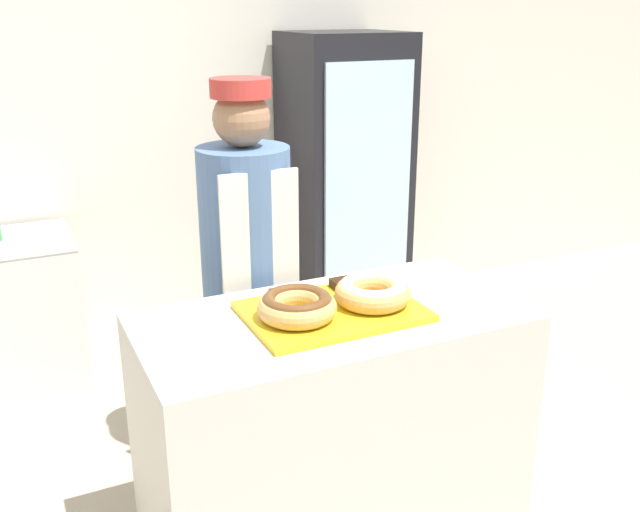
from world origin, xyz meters
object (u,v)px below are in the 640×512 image
at_px(serving_tray, 333,311).
at_px(beverage_fridge, 344,185).
at_px(brownie_back_left, 284,295).
at_px(brownie_back_right, 344,284).
at_px(donut_chocolate_glaze, 297,305).
at_px(baker_person, 248,277).
at_px(donut_light_glaze, 373,291).

xyz_separation_m(serving_tray, beverage_fridge, (0.96, 1.77, -0.05)).
xyz_separation_m(brownie_back_left, brownie_back_right, (0.24, 0.00, 0.00)).
bearing_deg(beverage_fridge, serving_tray, -118.38).
height_order(donut_chocolate_glaze, baker_person, baker_person).
xyz_separation_m(serving_tray, donut_chocolate_glaze, (-0.14, -0.02, 0.06)).
xyz_separation_m(brownie_back_right, beverage_fridge, (0.84, 1.63, -0.08)).
relative_size(serving_tray, donut_light_glaze, 2.23).
bearing_deg(donut_light_glaze, serving_tray, 170.66).
bearing_deg(donut_chocolate_glaze, serving_tray, 9.34).
distance_m(donut_chocolate_glaze, beverage_fridge, 2.11).
bearing_deg(baker_person, donut_light_glaze, -67.83).
relative_size(donut_chocolate_glaze, donut_light_glaze, 1.00).
distance_m(serving_tray, baker_person, 0.58).
xyz_separation_m(brownie_back_right, baker_person, (-0.22, 0.43, -0.09)).
height_order(brownie_back_right, beverage_fridge, beverage_fridge).
xyz_separation_m(brownie_back_left, baker_person, (0.02, 0.43, -0.09)).
bearing_deg(donut_light_glaze, brownie_back_left, 147.48).
relative_size(donut_chocolate_glaze, baker_person, 0.16).
distance_m(donut_chocolate_glaze, baker_person, 0.61).
distance_m(serving_tray, brownie_back_left, 0.19).
distance_m(donut_chocolate_glaze, donut_light_glaze, 0.28).
xyz_separation_m(donut_chocolate_glaze, brownie_back_right, (0.26, 0.17, -0.03)).
relative_size(brownie_back_right, beverage_fridge, 0.05).
relative_size(serving_tray, beverage_fridge, 0.33).
distance_m(brownie_back_left, beverage_fridge, 1.95).
bearing_deg(baker_person, brownie_back_right, -63.00).
distance_m(donut_light_glaze, brownie_back_left, 0.31).
distance_m(donut_light_glaze, brownie_back_right, 0.17).
relative_size(brownie_back_left, brownie_back_right, 1.00).
height_order(donut_chocolate_glaze, beverage_fridge, beverage_fridge).
bearing_deg(brownie_back_right, baker_person, 117.00).
xyz_separation_m(brownie_back_left, beverage_fridge, (1.07, 1.63, -0.08)).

